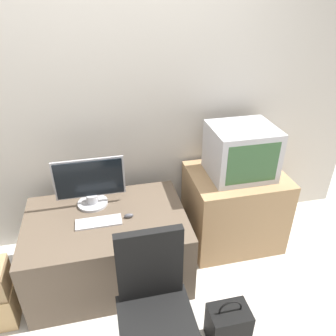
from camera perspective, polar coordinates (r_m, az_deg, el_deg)
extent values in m
cube|color=beige|center=(2.66, -8.82, 12.02)|extent=(4.40, 0.05, 2.60)
cube|color=brown|center=(2.68, -10.27, -13.38)|extent=(1.19, 0.80, 0.58)
cube|color=#A37F56|center=(2.99, 11.31, -6.73)|extent=(0.79, 0.63, 0.70)
cylinder|color=#B2B2B7|center=(2.65, -12.96, -5.94)|extent=(0.23, 0.23, 0.02)
cylinder|color=#B2B2B7|center=(2.62, -13.07, -5.17)|extent=(0.09, 0.09, 0.07)
cube|color=#B2B2B7|center=(2.53, -13.53, -1.74)|extent=(0.53, 0.01, 0.32)
cube|color=black|center=(2.52, -13.53, -1.81)|extent=(0.50, 0.02, 0.29)
cube|color=silver|center=(2.45, -11.97, -9.22)|extent=(0.33, 0.12, 0.01)
ellipsoid|color=#4C4C51|center=(2.46, -6.85, -8.25)|extent=(0.07, 0.03, 0.03)
cube|color=#B7B7BC|center=(2.71, 12.57, 2.88)|extent=(0.51, 0.44, 0.42)
cube|color=#335B33|center=(2.54, 14.54, 0.68)|extent=(0.42, 0.01, 0.33)
cube|color=black|center=(2.04, -1.93, -25.56)|extent=(0.43, 0.43, 0.07)
cube|color=black|center=(1.94, -3.19, -16.40)|extent=(0.38, 0.05, 0.49)
cube|color=tan|center=(2.74, -27.25, -20.36)|extent=(0.23, 0.26, 0.28)
cube|color=black|center=(2.42, 10.42, -25.28)|extent=(0.26, 0.19, 0.28)
torus|color=black|center=(2.29, 10.80, -23.07)|extent=(0.16, 0.01, 0.16)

